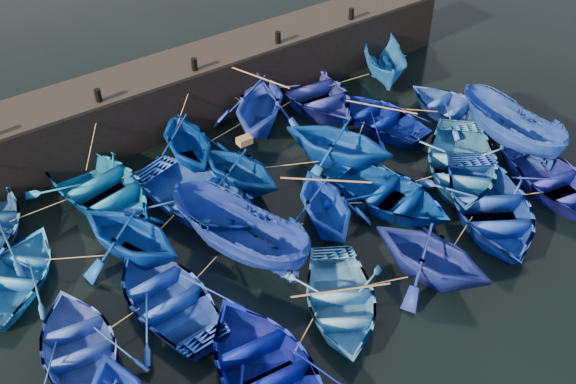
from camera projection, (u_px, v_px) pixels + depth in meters
ground at (344, 259)px, 21.08m from camera, size 120.00×120.00×0.00m
quay_wall at (188, 90)px, 26.83m from camera, size 26.00×2.50×2.50m
quay_top at (184, 62)px, 25.98m from camera, size 26.00×2.50×0.12m
bollard_1 at (98, 95)px, 23.46m from camera, size 0.24×0.24×0.50m
bollard_2 at (194, 64)px, 25.22m from camera, size 0.24×0.24×0.50m
bollard_3 at (278, 37)px, 26.99m from camera, size 0.24×0.24×0.50m
bollard_4 at (351, 14)px, 28.75m from camera, size 0.24×0.24×0.50m
boat_1 at (99, 186)px, 23.05m from camera, size 5.11×6.32×1.16m
boat_2 at (187, 140)px, 24.45m from camera, size 4.02×4.46×2.07m
boat_3 at (260, 103)px, 26.18m from camera, size 5.93×5.93×2.37m
boat_4 at (312, 91)px, 28.02m from camera, size 4.55×6.00×1.17m
boat_5 at (385, 62)px, 29.44m from camera, size 3.84×4.73×1.75m
boat_6 at (18, 275)px, 19.99m from camera, size 4.96×5.03×0.86m
boat_7 at (129, 233)px, 20.53m from camera, size 4.74×5.04×2.11m
boat_8 at (203, 199)px, 22.52m from camera, size 5.57×6.63×1.18m
boat_9 at (239, 168)px, 23.24m from camera, size 4.08×4.42×1.94m
boat_10 at (338, 141)px, 24.25m from camera, size 5.36×5.59×2.27m
boat_11 at (380, 117)px, 26.70m from camera, size 3.80×4.87×0.93m
boat_12 at (452, 107)px, 27.33m from camera, size 3.55×4.62×0.89m
boat_13 at (79, 346)px, 17.89m from camera, size 3.75×4.81×0.91m
boat_14 at (167, 296)px, 19.23m from camera, size 3.78×5.05×1.00m
boat_15 at (240, 235)px, 20.50m from camera, size 3.69×5.56×2.01m
boat_16 at (325, 204)px, 21.70m from camera, size 4.27×4.60×1.99m
boat_17 at (388, 194)px, 22.85m from camera, size 4.66×5.62×1.01m
boat_18 at (461, 164)px, 24.07m from camera, size 6.80×6.81×1.16m
boat_19 at (510, 129)px, 25.23m from camera, size 2.01×4.90×1.87m
boat_21 at (267, 369)px, 17.20m from camera, size 4.37×5.73×1.11m
boat_22 at (340, 301)px, 19.12m from camera, size 5.02×5.47×0.93m
boat_23 at (431, 254)px, 19.82m from camera, size 4.45×4.81×2.09m
boat_24 at (490, 206)px, 22.21m from camera, size 6.47×7.03×1.19m
boat_25 at (559, 184)px, 23.28m from camera, size 4.29×5.39×1.00m
wooden_crate at (244, 141)px, 22.67m from camera, size 0.52×0.36×0.26m
mooring_ropes at (257, 163)px, 23.64m from camera, size 18.29×11.91×2.10m
loose_oars at (326, 153)px, 22.91m from camera, size 9.85×11.69×1.50m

